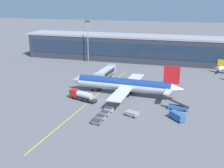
# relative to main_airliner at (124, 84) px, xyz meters

# --- Properties ---
(ground_plane) EXTENTS (700.00, 700.00, 0.00)m
(ground_plane) POSITION_rel_main_airliner_xyz_m (-8.07, -8.30, -4.12)
(ground_plane) COLOR slate
(apron_lead_in_line) EXTENTS (4.59, 79.90, 0.01)m
(apron_lead_in_line) POSITION_rel_main_airliner_xyz_m (-9.85, -6.30, -4.12)
(apron_lead_in_line) COLOR yellow
(apron_lead_in_line) RESTS_ON ground_plane
(terminal_building) EXTENTS (165.56, 17.85, 14.39)m
(terminal_building) POSITION_rel_main_airliner_xyz_m (9.77, 59.17, 3.09)
(terminal_building) COLOR #2D333D
(terminal_building) RESTS_ON ground_plane
(main_airliner) EXTENTS (42.81, 33.71, 12.34)m
(main_airliner) POSITION_rel_main_airliner_xyz_m (0.00, 0.00, 0.00)
(main_airliner) COLOR silver
(main_airliner) RESTS_ON ground_plane
(jet_bridge) EXTENTS (4.50, 18.56, 6.81)m
(jet_bridge) POSITION_rel_main_airliner_xyz_m (-10.37, 10.68, 0.95)
(jet_bridge) COLOR #B2B7BC
(jet_bridge) RESTS_ON ground_plane
(fuel_tanker) EXTENTS (11.04, 5.72, 3.25)m
(fuel_tanker) POSITION_rel_main_airliner_xyz_m (-13.18, -9.18, -2.38)
(fuel_tanker) COLOR #232326
(fuel_tanker) RESTS_ON ground_plane
(crew_van) EXTENTS (5.00, 5.04, 2.30)m
(crew_van) POSITION_rel_main_airliner_xyz_m (20.15, -16.86, -2.81)
(crew_van) COLOR #285B9E
(crew_van) RESTS_ON ground_plane
(pushback_tug) EXTENTS (4.36, 3.47, 1.40)m
(pushback_tug) POSITION_rel_main_airliner_xyz_m (6.83, -17.74, -3.28)
(pushback_tug) COLOR gray
(pushback_tug) RESTS_ON ground_plane
(belt_loader) EXTENTS (7.00, 2.54, 3.49)m
(belt_loader) POSITION_rel_main_airliner_xyz_m (19.86, -8.86, -3.13)
(belt_loader) COLOR #285B9E
(belt_loader) RESTS_ON ground_plane
(baggage_cart_0) EXTENTS (2.78, 1.83, 1.48)m
(baggage_cart_0) POSITION_rel_main_airliner_xyz_m (-1.76, -26.14, -3.34)
(baggage_cart_0) COLOR #595B60
(baggage_cart_0) RESTS_ON ground_plane
(baggage_cart_1) EXTENTS (2.78, 1.83, 1.48)m
(baggage_cart_1) POSITION_rel_main_airliner_xyz_m (-1.47, -22.96, -3.34)
(baggage_cart_1) COLOR gray
(baggage_cart_1) RESTS_ON ground_plane
(baggage_cart_2) EXTENTS (2.78, 1.83, 1.48)m
(baggage_cart_2) POSITION_rel_main_airliner_xyz_m (-1.18, -19.77, -3.34)
(baggage_cart_2) COLOR gray
(baggage_cart_2) RESTS_ON ground_plane
(baggage_cart_3) EXTENTS (2.78, 1.83, 1.48)m
(baggage_cart_3) POSITION_rel_main_airliner_xyz_m (-0.88, -16.58, -3.34)
(baggage_cart_3) COLOR #B2B7BC
(baggage_cart_3) RESTS_ON ground_plane
(apron_light_mast_0) EXTENTS (2.80, 0.50, 22.76)m
(apron_light_mast_0) POSITION_rel_main_airliner_xyz_m (-32.42, 47.21, 9.23)
(apron_light_mast_0) COLOR gray
(apron_light_mast_0) RESTS_ON ground_plane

